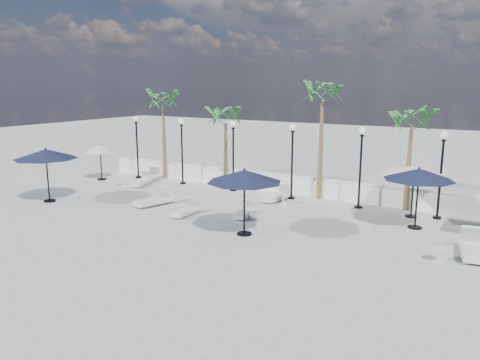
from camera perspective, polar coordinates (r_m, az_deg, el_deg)
The scene contains 27 objects.
ground at distance 18.67m, azimuth -2.22°, elevation -6.43°, with size 100.00×100.00×0.00m, color gray.
balustrade at distance 24.94m, azimuth 7.25°, elevation -0.75°, with size 26.00×0.30×1.01m.
lamppost_0 at distance 29.59m, azimuth -12.48°, elevation 5.01°, with size 0.36×0.36×3.84m.
lamppost_1 at distance 27.32m, azimuth -7.11°, elevation 4.65°, with size 0.36×0.36×3.84m.
lamppost_2 at distance 25.32m, azimuth -0.84°, elevation 4.19°, with size 0.36×0.36×3.84m.
lamppost_3 at distance 23.68m, azimuth 6.39°, elevation 3.59°, with size 0.36×0.36×3.84m.
lamppost_4 at distance 22.47m, azimuth 14.53°, elevation 2.84°, with size 0.36×0.36×3.84m.
lamppost_5 at distance 21.76m, azimuth 23.39°, elevation 1.97°, with size 0.36×0.36×3.84m.
palm_0 at distance 29.02m, azimuth -9.38°, elevation 9.05°, with size 2.60×2.60×5.50m.
palm_1 at distance 26.39m, azimuth -1.78°, elevation 7.25°, with size 2.60×2.60×4.70m.
palm_2 at distance 23.73m, azimuth 10.03°, elevation 9.86°, with size 2.60×2.60×6.10m.
palm_3 at distance 22.60m, azimuth 20.20°, elevation 6.28°, with size 2.60×2.60×4.90m.
lounger_0 at distance 23.03m, azimuth -10.43°, elevation -2.43°, with size 1.21×2.15×0.77m.
lounger_1 at distance 28.89m, azimuth -10.85°, elevation 0.40°, with size 1.25×2.03×0.73m.
lounger_2 at distance 27.64m, azimuth -11.89°, elevation -0.18°, with size 1.16×1.94×0.69m.
lounger_3 at distance 23.60m, azimuth 4.48°, elevation -1.98°, with size 0.81×1.94×0.71m.
lounger_4 at distance 21.14m, azimuth -6.61°, elevation -3.73°, with size 0.61×1.68×0.62m.
lounger_5 at distance 20.78m, azimuth 0.48°, elevation -3.95°, with size 0.89×1.69×0.60m.
lounger_7 at distance 17.99m, azimuth 26.39°, elevation -7.53°, with size 1.03×2.18×0.78m.
side_table_0 at distance 27.73m, azimuth -14.00°, elevation -0.09°, with size 0.51×0.51×0.50m.
side_table_1 at distance 23.02m, azimuth 5.25°, elevation -2.16°, with size 0.53×0.53×0.51m.
side_table_2 at distance 16.99m, azimuth 23.11°, elevation -8.25°, with size 0.49×0.49×0.47m.
parasol_navy_left at distance 24.88m, azimuth -22.60°, elevation 2.92°, with size 3.08×3.08×2.72m.
parasol_navy_mid at distance 17.84m, azimuth 0.53°, elevation 0.44°, with size 2.95×2.95×2.64m.
parasol_navy_right at distance 20.01m, azimuth 20.97°, elevation 0.63°, with size 2.84×2.84×2.55m.
parasol_cream_sq_a at distance 21.65m, azimuth 20.52°, elevation 1.57°, with size 5.01×5.01×2.46m.
parasol_cream_small at distance 29.61m, azimuth -16.69°, elevation 3.64°, with size 1.81×1.81×2.22m.
Camera 1 is at (9.74, -14.82, 5.82)m, focal length 35.00 mm.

